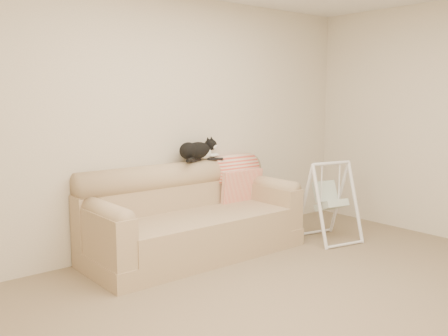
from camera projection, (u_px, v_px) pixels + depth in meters
name	position (u px, v px, depth m)	size (l,w,h in m)	color
ground_plane	(316.00, 303.00, 3.84)	(5.00, 5.00, 0.00)	brown
room_shell	(321.00, 103.00, 3.62)	(5.04, 4.04, 2.60)	beige
sofa	(191.00, 219.00, 5.01)	(2.20, 0.93, 0.90)	tan
remote_a	(195.00, 160.00, 5.24)	(0.19, 0.11, 0.03)	black
remote_b	(215.00, 159.00, 5.37)	(0.17, 0.13, 0.02)	black
tuxedo_cat	(197.00, 150.00, 5.25)	(0.58, 0.38, 0.24)	black
throw_blanket	(234.00, 172.00, 5.60)	(0.55, 0.38, 0.58)	#E84C38
baby_swing	(329.00, 201.00, 5.46)	(0.63, 0.66, 0.88)	white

